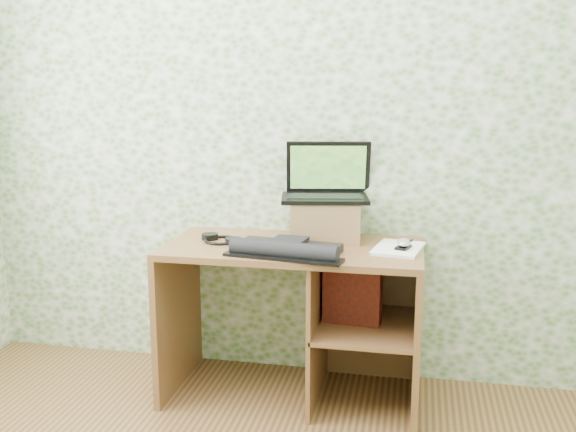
% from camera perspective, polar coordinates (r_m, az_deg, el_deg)
% --- Properties ---
extents(wall_back, '(3.50, 0.00, 3.50)m').
position_cam_1_polar(wall_back, '(3.22, 1.54, 8.25)').
color(wall_back, silver).
rests_on(wall_back, ground).
extents(desk, '(1.20, 0.60, 0.75)m').
position_cam_1_polar(desk, '(3.09, 1.99, -7.41)').
color(desk, brown).
rests_on(desk, floor).
extents(riser, '(0.37, 0.32, 0.19)m').
position_cam_1_polar(riser, '(3.10, 3.25, -0.35)').
color(riser, olive).
rests_on(riser, desk).
extents(laptop, '(0.45, 0.36, 0.27)m').
position_cam_1_polar(laptop, '(3.11, 3.40, 2.72)').
color(laptop, black).
rests_on(laptop, riser).
extents(keyboard, '(0.54, 0.33, 0.07)m').
position_cam_1_polar(keyboard, '(2.84, -0.14, -2.93)').
color(keyboard, black).
rests_on(keyboard, desk).
extents(headphones, '(0.22, 0.22, 0.03)m').
position_cam_1_polar(headphones, '(3.09, -5.92, -2.09)').
color(headphones, black).
rests_on(headphones, desk).
extents(notepad, '(0.25, 0.32, 0.01)m').
position_cam_1_polar(notepad, '(2.96, 9.77, -2.86)').
color(notepad, white).
rests_on(notepad, desk).
extents(mouse, '(0.09, 0.11, 0.03)m').
position_cam_1_polar(mouse, '(2.93, 10.22, -2.54)').
color(mouse, silver).
rests_on(mouse, notepad).
extents(pen, '(0.06, 0.13, 0.01)m').
position_cam_1_polar(pen, '(3.03, 10.53, -2.36)').
color(pen, black).
rests_on(pen, notepad).
extents(red_box, '(0.27, 0.11, 0.32)m').
position_cam_1_polar(red_box, '(3.02, 5.75, -6.56)').
color(red_box, maroon).
rests_on(red_box, desk).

